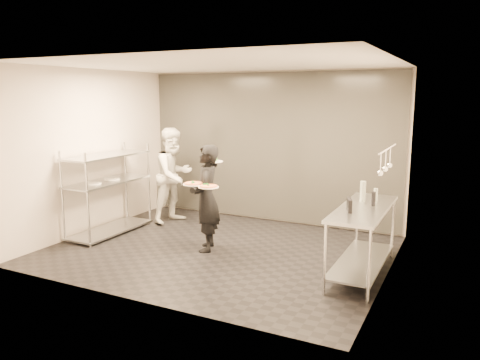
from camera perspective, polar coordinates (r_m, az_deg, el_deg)
The scene contains 13 objects.
room_shell at distance 8.02m, azimuth 1.36°, elevation 3.45°, with size 5.00×4.00×2.80m.
pass_rack at distance 8.33m, azimuth -15.75°, elevation -1.08°, with size 0.60×1.60×1.50m.
prep_counter at distance 6.39m, azimuth 14.74°, elevation -5.78°, with size 0.60×1.80×0.92m.
utensil_rail at distance 6.16m, azimuth 17.39°, elevation 2.25°, with size 0.07×1.20×0.31m.
waiter at distance 7.13m, azimuth -4.09°, elevation -2.23°, with size 0.59×0.39×1.63m, color black.
chef at distance 8.79m, azimuth -8.07°, elevation 0.57°, with size 0.86×0.67×1.77m, color silver.
pizza_plate_near at distance 6.95m, azimuth -5.68°, elevation -0.45°, with size 0.31×0.31×0.05m.
pizza_plate_far at distance 6.77m, azimuth -3.87°, elevation -0.78°, with size 0.30×0.30×0.05m.
salad_plate at distance 7.27m, azimuth -3.32°, elevation 2.41°, with size 0.31×0.31×0.07m.
pos_monitor at distance 6.03m, azimuth 13.18°, elevation -2.98°, with size 0.05×0.23×0.16m, color black.
bottle_green at distance 6.64m, azimuth 14.75°, elevation -1.32°, with size 0.08×0.08×0.28m, color gray.
bottle_clear at distance 6.63m, azimuth 16.20°, elevation -1.80°, with size 0.06×0.06×0.19m, color gray.
bottle_dark at distance 6.40m, azimuth 15.97°, elevation -2.22°, with size 0.05×0.05×0.19m, color black.
Camera 1 is at (3.37, -6.04, 2.37)m, focal length 35.00 mm.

